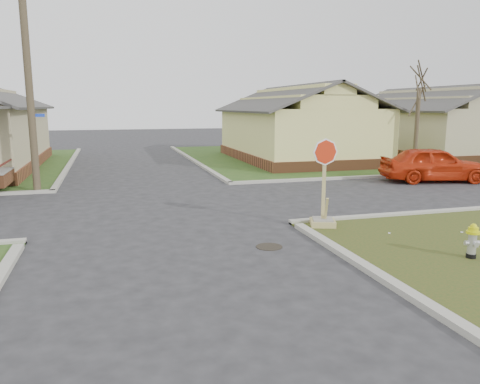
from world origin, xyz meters
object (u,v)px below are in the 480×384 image
object	(u,v)px
utility_pole	(28,71)
stop_sign	(323,207)
red_sedan	(434,164)
fire_hydrant	(472,239)

from	to	relation	value
utility_pole	stop_sign	size ratio (longest dim) A/B	3.69
red_sedan	fire_hydrant	bearing A→B (deg)	159.02
fire_hydrant	red_sedan	world-z (taller)	red_sedan
red_sedan	stop_sign	bearing A→B (deg)	139.04
utility_pole	fire_hydrant	size ratio (longest dim) A/B	11.55
fire_hydrant	stop_sign	xyz separation A→B (m)	(-1.91, 3.48, 0.10)
stop_sign	utility_pole	bearing A→B (deg)	155.66
stop_sign	red_sedan	xyz separation A→B (m)	(8.35, 6.07, 0.21)
fire_hydrant	stop_sign	distance (m)	3.97
utility_pole	fire_hydrant	world-z (taller)	utility_pole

